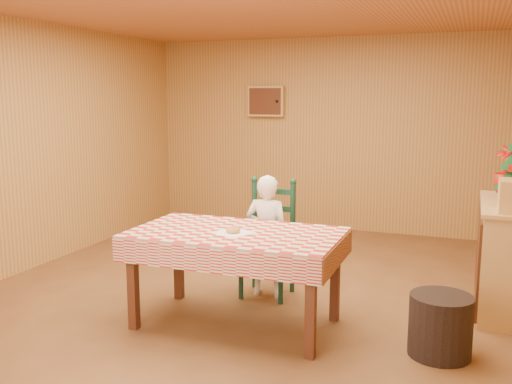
# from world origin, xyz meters

# --- Properties ---
(ground) EXTENTS (6.00, 6.00, 0.00)m
(ground) POSITION_xyz_m (0.00, 0.00, 0.00)
(ground) COLOR brown
(ground) RESTS_ON ground
(cabin_walls) EXTENTS (5.10, 6.05, 2.65)m
(cabin_walls) POSITION_xyz_m (-0.00, 0.53, 1.83)
(cabin_walls) COLOR #B48341
(cabin_walls) RESTS_ON ground
(dining_table) EXTENTS (1.66, 0.96, 0.77)m
(dining_table) POSITION_xyz_m (0.14, -0.60, 0.69)
(dining_table) COLOR #512815
(dining_table) RESTS_ON ground
(ladder_chair) EXTENTS (0.44, 0.40, 1.08)m
(ladder_chair) POSITION_xyz_m (0.14, 0.18, 0.50)
(ladder_chair) COLOR #10311F
(ladder_chair) RESTS_ON ground
(seated_child) EXTENTS (0.41, 0.27, 1.12)m
(seated_child) POSITION_xyz_m (0.14, 0.13, 0.56)
(seated_child) COLOR white
(seated_child) RESTS_ON ground
(napkin) EXTENTS (0.34, 0.34, 0.00)m
(napkin) POSITION_xyz_m (0.14, -0.65, 0.77)
(napkin) COLOR white
(napkin) RESTS_ON dining_table
(donut) EXTENTS (0.15, 0.15, 0.04)m
(donut) POSITION_xyz_m (0.14, -0.65, 0.79)
(donut) COLOR #BE8C44
(donut) RESTS_ON napkin
(shelf_unit) EXTENTS (0.54, 1.24, 0.93)m
(shelf_unit) POSITION_xyz_m (2.19, 0.57, 0.47)
(shelf_unit) COLOR tan
(shelf_unit) RESTS_ON ground
(flower_arrangement) EXTENTS (0.32, 0.32, 0.44)m
(flower_arrangement) POSITION_xyz_m (2.15, 1.12, 1.15)
(flower_arrangement) COLOR #B11910
(flower_arrangement) RESTS_ON shelf_unit
(storage_bin) EXTENTS (0.57, 0.57, 0.44)m
(storage_bin) POSITION_xyz_m (1.70, -0.60, 0.22)
(storage_bin) COLOR black
(storage_bin) RESTS_ON ground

